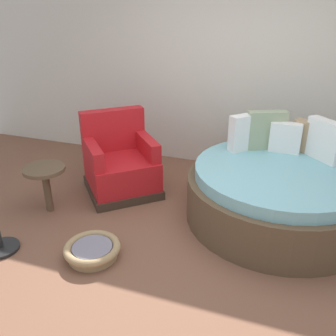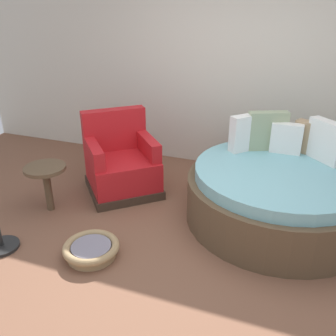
{
  "view_description": "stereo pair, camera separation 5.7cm",
  "coord_description": "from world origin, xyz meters",
  "px_view_note": "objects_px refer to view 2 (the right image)",
  "views": [
    {
      "loc": [
        0.74,
        -2.68,
        2.11
      ],
      "look_at": [
        -0.37,
        0.5,
        0.55
      ],
      "focal_mm": 38.72,
      "sensor_mm": 36.0,
      "label": 1
    },
    {
      "loc": [
        0.8,
        -2.66,
        2.11
      ],
      "look_at": [
        -0.37,
        0.5,
        0.55
      ],
      "focal_mm": 38.72,
      "sensor_mm": 36.0,
      "label": 2
    }
  ],
  "objects_px": {
    "red_armchair": "(121,164)",
    "side_table": "(46,175)",
    "pet_basket": "(91,249)",
    "round_daybed": "(278,192)"
  },
  "relations": [
    {
      "from": "red_armchair",
      "to": "side_table",
      "type": "relative_size",
      "value": 2.17
    },
    {
      "from": "side_table",
      "to": "pet_basket",
      "type": "bearing_deg",
      "value": -32.97
    },
    {
      "from": "pet_basket",
      "to": "side_table",
      "type": "xyz_separation_m",
      "value": [
        -0.85,
        0.55,
        0.35
      ]
    },
    {
      "from": "pet_basket",
      "to": "side_table",
      "type": "relative_size",
      "value": 0.98
    },
    {
      "from": "pet_basket",
      "to": "red_armchair",
      "type": "bearing_deg",
      "value": 104.4
    },
    {
      "from": "round_daybed",
      "to": "pet_basket",
      "type": "distance_m",
      "value": 1.95
    },
    {
      "from": "red_armchair",
      "to": "pet_basket",
      "type": "relative_size",
      "value": 2.21
    },
    {
      "from": "red_armchair",
      "to": "side_table",
      "type": "distance_m",
      "value": 0.89
    },
    {
      "from": "round_daybed",
      "to": "side_table",
      "type": "distance_m",
      "value": 2.45
    },
    {
      "from": "red_armchair",
      "to": "side_table",
      "type": "bearing_deg",
      "value": -127.01
    }
  ]
}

